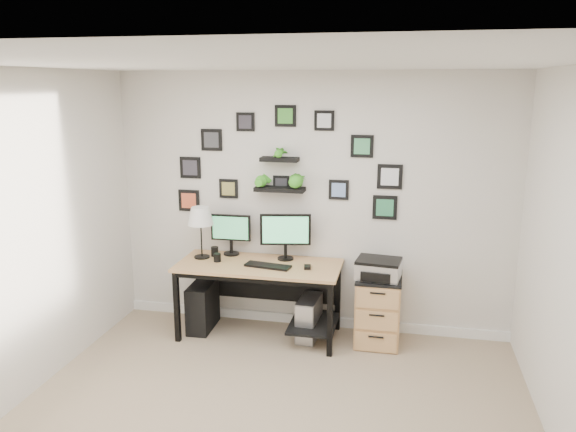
% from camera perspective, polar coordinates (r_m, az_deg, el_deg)
% --- Properties ---
extents(room, '(4.00, 4.00, 4.00)m').
position_cam_1_polar(room, '(6.01, 2.21, -10.48)').
color(room, tan).
rests_on(room, ground).
extents(desk, '(1.60, 0.70, 0.75)m').
position_cam_1_polar(desk, '(5.59, -2.51, -6.01)').
color(desk, tan).
rests_on(desk, ground).
extents(monitor_left, '(0.42, 0.17, 0.42)m').
position_cam_1_polar(monitor_left, '(5.77, -5.83, -1.57)').
color(monitor_left, black).
rests_on(monitor_left, desk).
extents(monitor_right, '(0.50, 0.19, 0.47)m').
position_cam_1_polar(monitor_right, '(5.57, -0.26, -1.71)').
color(monitor_right, black).
rests_on(monitor_right, desk).
extents(keyboard, '(0.46, 0.21, 0.02)m').
position_cam_1_polar(keyboard, '(5.43, -2.05, -5.08)').
color(keyboard, black).
rests_on(keyboard, desk).
extents(mouse, '(0.08, 0.11, 0.03)m').
position_cam_1_polar(mouse, '(5.39, 1.99, -5.20)').
color(mouse, black).
rests_on(mouse, desk).
extents(table_lamp, '(0.26, 0.26, 0.52)m').
position_cam_1_polar(table_lamp, '(5.67, -8.87, -0.13)').
color(table_lamp, black).
rests_on(table_lamp, desk).
extents(mug, '(0.07, 0.07, 0.08)m').
position_cam_1_polar(mug, '(5.62, -7.20, -4.21)').
color(mug, black).
rests_on(mug, desk).
extents(pen_cup, '(0.08, 0.08, 0.10)m').
position_cam_1_polar(pen_cup, '(5.80, -7.46, -3.59)').
color(pen_cup, black).
rests_on(pen_cup, desk).
extents(pc_tower_black, '(0.23, 0.49, 0.48)m').
position_cam_1_polar(pc_tower_black, '(5.92, -8.66, -9.01)').
color(pc_tower_black, black).
rests_on(pc_tower_black, ground).
extents(pc_tower_grey, '(0.21, 0.43, 0.42)m').
position_cam_1_polar(pc_tower_grey, '(5.66, 2.14, -10.32)').
color(pc_tower_grey, gray).
rests_on(pc_tower_grey, ground).
extents(file_cabinet, '(0.43, 0.53, 0.67)m').
position_cam_1_polar(file_cabinet, '(5.59, 9.13, -9.36)').
color(file_cabinet, tan).
rests_on(file_cabinet, ground).
extents(printer, '(0.44, 0.37, 0.18)m').
position_cam_1_polar(printer, '(5.41, 9.17, -5.31)').
color(printer, silver).
rests_on(printer, file_cabinet).
extents(wall_decor, '(2.30, 0.18, 1.11)m').
position_cam_1_polar(wall_decor, '(5.56, -0.52, 4.83)').
color(wall_decor, black).
rests_on(wall_decor, ground).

